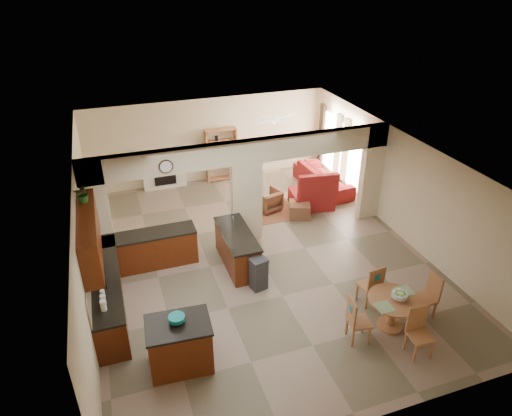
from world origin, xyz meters
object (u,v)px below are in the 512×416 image
object	(u,v)px
dining_table	(393,308)
sofa	(323,178)
kitchen_island	(180,345)
armchair	(268,200)

from	to	relation	value
dining_table	sofa	distance (m)	6.47
kitchen_island	armchair	xyz separation A→B (m)	(3.62, 5.12, -0.19)
sofa	dining_table	bearing A→B (deg)	162.73
kitchen_island	armchair	world-z (taller)	kitchen_island
dining_table	armchair	xyz separation A→B (m)	(-0.65, 5.51, -0.17)
dining_table	sofa	world-z (taller)	same
kitchen_island	dining_table	world-z (taller)	kitchen_island
kitchen_island	dining_table	distance (m)	4.29
dining_table	kitchen_island	bearing A→B (deg)	174.70
kitchen_island	dining_table	bearing A→B (deg)	-1.18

